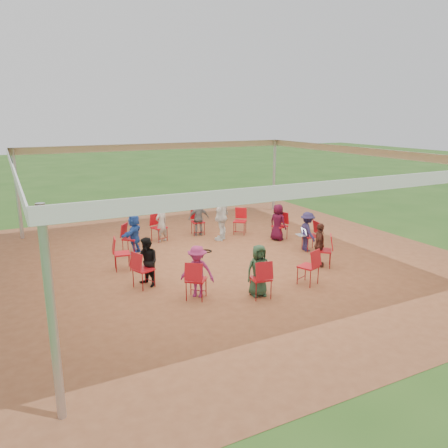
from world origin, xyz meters
name	(u,v)px	position (x,y,z in m)	size (l,w,h in m)	color
ground	(223,259)	(0.00, 0.00, 0.00)	(80.00, 80.00, 0.00)	#2B531A
dirt_patch	(223,259)	(0.00, 0.00, 0.01)	(13.00, 13.00, 0.00)	brown
tent	(223,177)	(0.00, 0.00, 2.37)	(10.33, 10.33, 3.00)	#B2B2B7
chair_0	(311,236)	(2.77, -0.44, 0.45)	(0.42, 0.44, 0.90)	red
chair_1	(280,226)	(2.62, 1.00, 0.45)	(0.42, 0.44, 0.90)	red
chair_2	(240,221)	(1.77, 2.18, 0.45)	(0.42, 0.44, 0.90)	red
chair_3	(198,222)	(0.44, 2.77, 0.45)	(0.42, 0.44, 0.90)	red
chair_4	(159,228)	(-1.00, 2.62, 0.45)	(0.42, 0.44, 0.90)	red
chair_5	(131,239)	(-2.18, 1.77, 0.45)	(0.42, 0.44, 0.90)	red
chair_6	(122,254)	(-2.77, 0.44, 0.45)	(0.42, 0.44, 0.90)	red
chair_7	(144,270)	(-2.62, -1.00, 0.45)	(0.42, 0.44, 0.90)	red
chair_8	(196,280)	(-1.77, -2.18, 0.45)	(0.42, 0.44, 0.90)	red
chair_9	(261,279)	(-0.44, -2.77, 0.45)	(0.42, 0.44, 0.90)	red
chair_10	(308,267)	(1.00, -2.62, 0.45)	(0.42, 0.44, 0.90)	red
chair_11	(324,251)	(2.18, -1.77, 0.45)	(0.42, 0.44, 0.90)	red
person_seated_0	(307,232)	(2.65, -0.42, 0.61)	(0.78, 0.38, 1.20)	#251E45
person_seated_1	(278,222)	(2.51, 0.96, 0.61)	(0.59, 0.33, 1.20)	#3E091F
person_seated_2	(199,218)	(0.42, 2.65, 0.61)	(0.70, 0.36, 1.20)	slate
person_seated_3	(161,224)	(-0.96, 2.51, 0.61)	(0.44, 0.29, 1.20)	#A9A296
person_seated_4	(134,234)	(-2.08, 1.69, 0.61)	(1.11, 0.42, 1.20)	#2249A1
person_seated_5	(147,262)	(-2.51, -0.96, 0.61)	(0.58, 0.34, 1.20)	black
person_seated_6	(197,271)	(-1.69, -2.08, 0.61)	(0.78, 0.38, 1.20)	#90245A
person_seated_7	(259,270)	(-0.42, -2.65, 0.61)	(0.59, 0.33, 1.20)	#26462E
person_seated_8	(319,245)	(2.08, -1.69, 0.61)	(0.70, 0.36, 1.20)	#51281E
standing_person	(222,216)	(0.87, 1.81, 0.80)	(0.93, 0.48, 1.59)	white
cable_coil	(207,251)	(-0.10, 0.86, 0.02)	(0.32, 0.32, 0.03)	black
laptop	(302,233)	(2.49, -0.40, 0.57)	(0.30, 0.36, 0.22)	#B7B7BC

